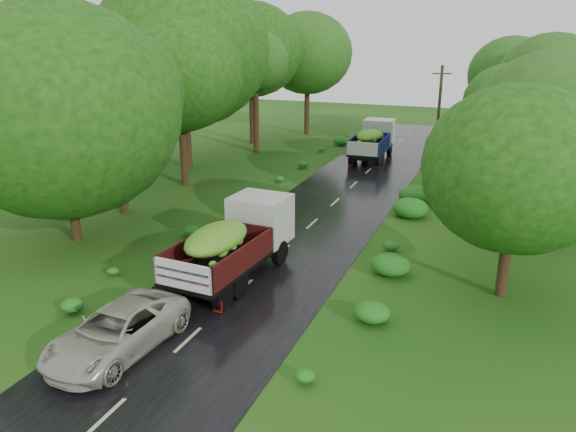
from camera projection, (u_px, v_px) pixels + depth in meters
The scene contains 10 objects.
ground at pixel (188, 340), 17.72m from camera, with size 120.00×120.00×0.00m, color #10490F.
road at pixel (254, 278), 22.14m from camera, with size 6.50×80.00×0.02m, color black.
road_lines at pixel (264, 268), 23.01m from camera, with size 0.12×69.60×0.00m.
truck_near at pixel (237, 239), 21.89m from camera, with size 2.77×6.74×2.77m.
truck_far at pixel (373, 139), 42.08m from camera, with size 2.41×6.48×2.70m.
car at pixel (117, 331), 16.88m from camera, with size 2.29×4.96×1.38m, color #B5B4A1.
utility_pole at pixel (438, 119), 37.48m from camera, with size 1.19×0.55×7.13m.
trees_left at pixel (202, 66), 36.70m from camera, with size 7.64×34.63×10.32m.
trees_right at pixel (530, 102), 32.05m from camera, with size 6.33×32.30×7.68m.
shrubs at pixel (324, 206), 29.98m from camera, with size 11.90×44.00×0.70m.
Camera 1 is at (8.63, -13.34, 9.33)m, focal length 35.00 mm.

